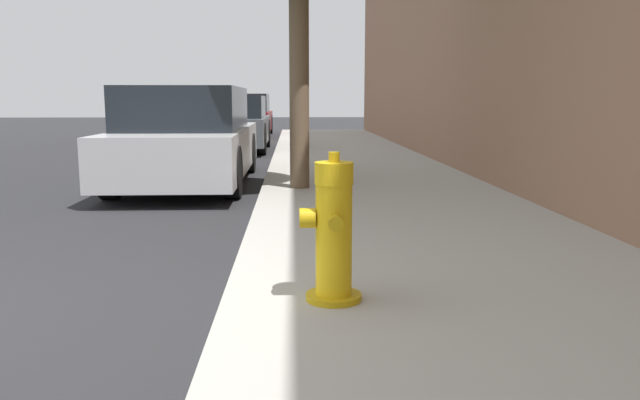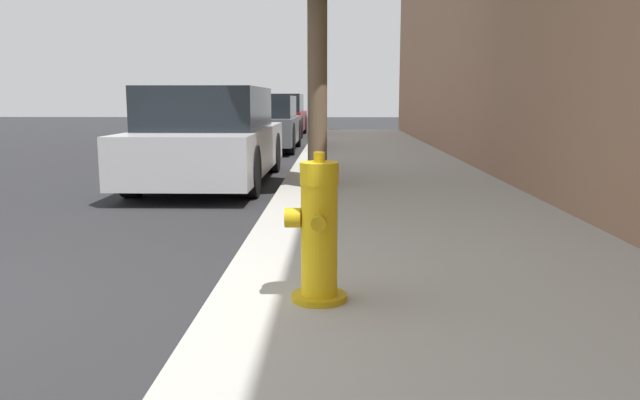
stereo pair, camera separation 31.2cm
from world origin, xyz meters
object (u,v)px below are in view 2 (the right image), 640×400
parked_car_near (211,137)px  parked_car_mid (261,124)px  fire_hydrant (318,234)px  parked_car_far (279,116)px

parked_car_near → parked_car_mid: parked_car_near is taller
parked_car_near → parked_car_mid: 5.96m
fire_hydrant → parked_car_far: bearing=95.8°
parked_car_mid → parked_car_far: bearing=91.0°
fire_hydrant → parked_car_far: (-1.83, 17.88, 0.18)m
parked_car_near → fire_hydrant: bearing=-73.2°
fire_hydrant → parked_car_mid: 11.85m
fire_hydrant → parked_car_mid: size_ratio=0.22×
parked_car_far → parked_car_near: bearing=-89.6°
parked_car_mid → parked_car_far: parked_car_far is taller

